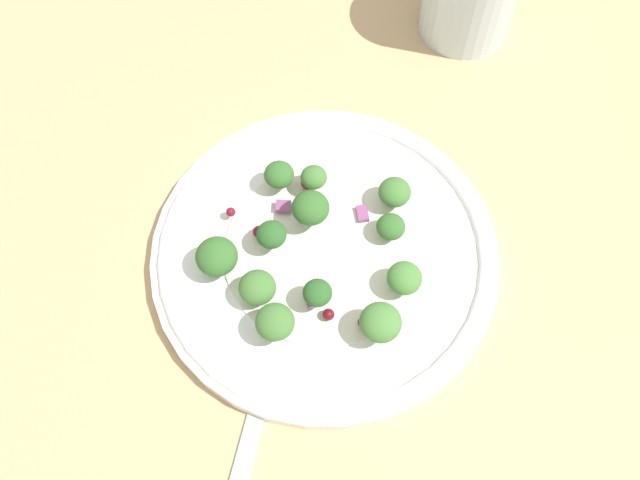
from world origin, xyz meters
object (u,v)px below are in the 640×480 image
Objects in this scene: broccoli_floret_2 at (314,177)px; fork at (239,478)px; broccoli_floret_0 at (317,293)px; broccoli_floret_1 at (280,325)px; plate at (320,251)px.

broccoli_floret_2 reaches higher than fork.
broccoli_floret_1 reaches higher than broccoli_floret_0.
broccoli_floret_0 is at bearing 160.40° from broccoli_floret_1.
plate is at bearing 33.57° from broccoli_floret_2.
broccoli_floret_0 reaches higher than broccoli_floret_2.
plate is at bearing -154.02° from broccoli_floret_0.
broccoli_floret_1 is 11.77cm from broccoli_floret_2.
broccoli_floret_0 is 9.30cm from broccoli_floret_2.
broccoli_floret_0 is at bearing 25.98° from plate.
broccoli_floret_2 is 21.66cm from fork.
broccoli_floret_0 is 13.03cm from fork.
broccoli_floret_1 is at bearing -19.60° from broccoli_floret_0.
plate is at bearing -169.73° from fork.
broccoli_floret_0 is 0.11× the size of fork.
broccoli_floret_2 is (-11.23, -3.52, -0.07)cm from broccoli_floret_1.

